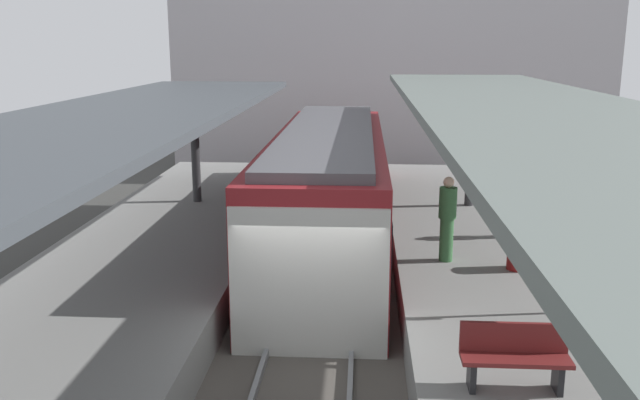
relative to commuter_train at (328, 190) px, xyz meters
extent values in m
plane|color=#383835|center=(0.00, -6.06, -1.73)|extent=(80.00, 80.00, 0.00)
cube|color=gray|center=(-3.80, -6.06, -1.23)|extent=(4.40, 28.00, 1.00)
cube|color=gray|center=(3.80, -6.06, -1.23)|extent=(4.40, 28.00, 1.00)
cube|color=#4C4742|center=(0.00, -6.06, -1.63)|extent=(3.20, 28.00, 0.20)
cube|color=slate|center=(-0.72, -6.06, -1.46)|extent=(0.08, 28.00, 0.14)
cube|color=slate|center=(0.72, -6.06, -1.46)|extent=(0.08, 28.00, 0.14)
cube|color=maroon|center=(0.00, 0.03, -0.08)|extent=(2.70, 12.49, 2.90)
cube|color=silver|center=(0.00, -6.24, -0.23)|extent=(2.65, 0.08, 2.60)
cube|color=black|center=(-1.37, 0.03, 0.27)|extent=(0.04, 11.49, 0.76)
cube|color=black|center=(1.37, 0.03, 0.27)|extent=(0.04, 11.49, 0.76)
cube|color=#515156|center=(0.00, 0.03, 1.47)|extent=(2.16, 11.86, 0.20)
cylinder|color=#333335|center=(-3.80, 1.64, 0.75)|extent=(0.24, 0.24, 2.95)
cube|color=#3D4247|center=(-3.80, -4.66, 2.30)|extent=(4.18, 21.00, 0.16)
cylinder|color=#333335|center=(3.80, 1.64, 0.87)|extent=(0.24, 0.24, 3.20)
cube|color=slate|center=(3.80, -4.66, 2.55)|extent=(4.18, 21.00, 0.16)
cube|color=black|center=(2.31, -8.65, -0.53)|extent=(0.08, 0.32, 0.40)
cube|color=black|center=(3.41, -8.65, -0.53)|extent=(0.08, 0.32, 0.40)
cube|color=maroon|center=(2.86, -8.65, -0.30)|extent=(1.40, 0.40, 0.06)
cube|color=maroon|center=(2.86, -8.47, -0.07)|extent=(1.40, 0.06, 0.40)
cylinder|color=#262628|center=(4.38, -5.96, 0.37)|extent=(0.08, 0.08, 2.20)
cube|color=black|center=(4.38, -5.96, 1.32)|extent=(0.90, 0.06, 0.32)
cylinder|color=maroon|center=(3.97, -3.77, -0.33)|extent=(0.44, 0.44, 0.80)
cylinder|color=#386B3D|center=(2.60, -3.31, -0.27)|extent=(0.28, 0.28, 0.91)
cylinder|color=#386B3D|center=(2.60, -3.31, 0.50)|extent=(0.36, 0.36, 0.63)
sphere|color=beige|center=(2.60, -3.31, 0.93)|extent=(0.22, 0.22, 0.22)
cylinder|color=#998460|center=(4.51, -1.41, -0.30)|extent=(0.28, 0.28, 0.85)
cylinder|color=#232328|center=(4.51, -1.41, 0.45)|extent=(0.36, 0.36, 0.66)
sphere|color=beige|center=(4.51, -1.41, 0.89)|extent=(0.22, 0.22, 0.22)
cube|color=#B7B2B7|center=(1.96, 13.94, 3.77)|extent=(18.00, 6.00, 11.00)
camera|label=1|loc=(0.87, -16.81, 3.69)|focal=38.12mm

